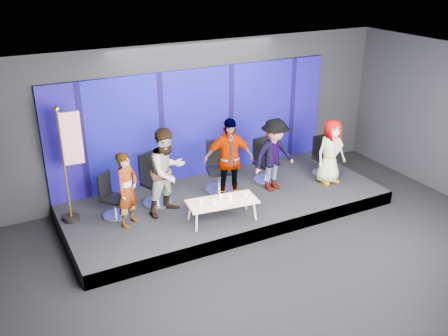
{
  "coord_description": "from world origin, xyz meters",
  "views": [
    {
      "loc": [
        -4.63,
        -6.25,
        5.28
      ],
      "look_at": [
        -0.09,
        2.4,
        1.07
      ],
      "focal_mm": 40.0,
      "sensor_mm": 36.0,
      "label": 1
    }
  ],
  "objects_px": {
    "chair_d": "(265,167)",
    "panelist_d": "(274,155)",
    "chair_a": "(113,203)",
    "panelist_c": "(229,160)",
    "mug_d": "(230,197)",
    "panelist_a": "(127,189)",
    "chair_e": "(322,162)",
    "mug_e": "(246,194)",
    "flag_stand": "(70,162)",
    "mug_a": "(201,202)",
    "coffee_table": "(222,202)",
    "mug_b": "(214,202)",
    "chair_c": "(219,174)",
    "panelist_e": "(331,152)",
    "mug_c": "(220,197)",
    "panelist_b": "(167,172)",
    "chair_b": "(155,188)"
  },
  "relations": [
    {
      "from": "chair_d",
      "to": "panelist_d",
      "type": "bearing_deg",
      "value": -107.1
    },
    {
      "from": "chair_a",
      "to": "panelist_c",
      "type": "distance_m",
      "value": 2.58
    },
    {
      "from": "chair_d",
      "to": "mug_d",
      "type": "bearing_deg",
      "value": -150.06
    },
    {
      "from": "panelist_a",
      "to": "chair_e",
      "type": "relative_size",
      "value": 1.61
    },
    {
      "from": "mug_e",
      "to": "flag_stand",
      "type": "bearing_deg",
      "value": 155.54
    },
    {
      "from": "chair_a",
      "to": "mug_a",
      "type": "relative_size",
      "value": 11.26
    },
    {
      "from": "coffee_table",
      "to": "chair_a",
      "type": "bearing_deg",
      "value": 148.65
    },
    {
      "from": "mug_b",
      "to": "coffee_table",
      "type": "bearing_deg",
      "value": 16.31
    },
    {
      "from": "chair_a",
      "to": "chair_d",
      "type": "height_order",
      "value": "chair_d"
    },
    {
      "from": "chair_a",
      "to": "chair_c",
      "type": "xyz_separation_m",
      "value": [
        2.49,
        0.13,
        0.07
      ]
    },
    {
      "from": "coffee_table",
      "to": "flag_stand",
      "type": "distance_m",
      "value": 3.07
    },
    {
      "from": "chair_a",
      "to": "chair_d",
      "type": "distance_m",
      "value": 3.69
    },
    {
      "from": "panelist_a",
      "to": "panelist_c",
      "type": "distance_m",
      "value": 2.29
    },
    {
      "from": "panelist_e",
      "to": "mug_d",
      "type": "relative_size",
      "value": 14.49
    },
    {
      "from": "mug_c",
      "to": "mug_e",
      "type": "relative_size",
      "value": 1.11
    },
    {
      "from": "mug_b",
      "to": "flag_stand",
      "type": "height_order",
      "value": "flag_stand"
    },
    {
      "from": "chair_c",
      "to": "coffee_table",
      "type": "relative_size",
      "value": 0.78
    },
    {
      "from": "coffee_table",
      "to": "panelist_c",
      "type": "bearing_deg",
      "value": 54.31
    },
    {
      "from": "chair_d",
      "to": "flag_stand",
      "type": "distance_m",
      "value": 4.47
    },
    {
      "from": "chair_a",
      "to": "flag_stand",
      "type": "height_order",
      "value": "flag_stand"
    },
    {
      "from": "mug_c",
      "to": "panelist_a",
      "type": "bearing_deg",
      "value": 159.58
    },
    {
      "from": "panelist_b",
      "to": "mug_d",
      "type": "bearing_deg",
      "value": -60.96
    },
    {
      "from": "panelist_a",
      "to": "mug_b",
      "type": "relative_size",
      "value": 15.87
    },
    {
      "from": "chair_c",
      "to": "mug_d",
      "type": "distance_m",
      "value": 1.38
    },
    {
      "from": "chair_d",
      "to": "mug_c",
      "type": "xyz_separation_m",
      "value": [
        -1.77,
        -1.16,
        0.14
      ]
    },
    {
      "from": "panelist_b",
      "to": "flag_stand",
      "type": "bearing_deg",
      "value": 141.78
    },
    {
      "from": "chair_d",
      "to": "panelist_d",
      "type": "relative_size",
      "value": 0.62
    },
    {
      "from": "chair_a",
      "to": "chair_b",
      "type": "relative_size",
      "value": 0.83
    },
    {
      "from": "chair_e",
      "to": "mug_c",
      "type": "bearing_deg",
      "value": -166.19
    },
    {
      "from": "chair_a",
      "to": "panelist_a",
      "type": "bearing_deg",
      "value": -104.78
    },
    {
      "from": "chair_d",
      "to": "chair_e",
      "type": "bearing_deg",
      "value": -20.1
    },
    {
      "from": "mug_c",
      "to": "chair_e",
      "type": "bearing_deg",
      "value": 14.73
    },
    {
      "from": "mug_a",
      "to": "flag_stand",
      "type": "relative_size",
      "value": 0.03
    },
    {
      "from": "mug_e",
      "to": "chair_d",
      "type": "bearing_deg",
      "value": 45.37
    },
    {
      "from": "panelist_d",
      "to": "flag_stand",
      "type": "relative_size",
      "value": 0.7
    },
    {
      "from": "chair_b",
      "to": "mug_d",
      "type": "bearing_deg",
      "value": -71.26
    },
    {
      "from": "chair_a",
      "to": "panelist_e",
      "type": "height_order",
      "value": "panelist_e"
    },
    {
      "from": "mug_a",
      "to": "flag_stand",
      "type": "distance_m",
      "value": 2.65
    },
    {
      "from": "mug_d",
      "to": "coffee_table",
      "type": "bearing_deg",
      "value": 172.57
    },
    {
      "from": "panelist_d",
      "to": "chair_e",
      "type": "bearing_deg",
      "value": -1.24
    },
    {
      "from": "chair_d",
      "to": "coffee_table",
      "type": "height_order",
      "value": "chair_d"
    },
    {
      "from": "coffee_table",
      "to": "mug_a",
      "type": "distance_m",
      "value": 0.45
    },
    {
      "from": "chair_e",
      "to": "mug_e",
      "type": "relative_size",
      "value": 11.16
    },
    {
      "from": "chair_d",
      "to": "flag_stand",
      "type": "xyz_separation_m",
      "value": [
        -4.37,
        0.15,
        0.93
      ]
    },
    {
      "from": "panelist_d",
      "to": "mug_c",
      "type": "height_order",
      "value": "panelist_d"
    },
    {
      "from": "panelist_d",
      "to": "mug_a",
      "type": "distance_m",
      "value": 2.25
    },
    {
      "from": "panelist_a",
      "to": "chair_a",
      "type": "bearing_deg",
      "value": 75.22
    },
    {
      "from": "panelist_b",
      "to": "coffee_table",
      "type": "distance_m",
      "value": 1.28
    },
    {
      "from": "mug_c",
      "to": "mug_d",
      "type": "xyz_separation_m",
      "value": [
        0.17,
        -0.09,
        0.01
      ]
    },
    {
      "from": "chair_a",
      "to": "panelist_a",
      "type": "height_order",
      "value": "panelist_a"
    }
  ]
}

